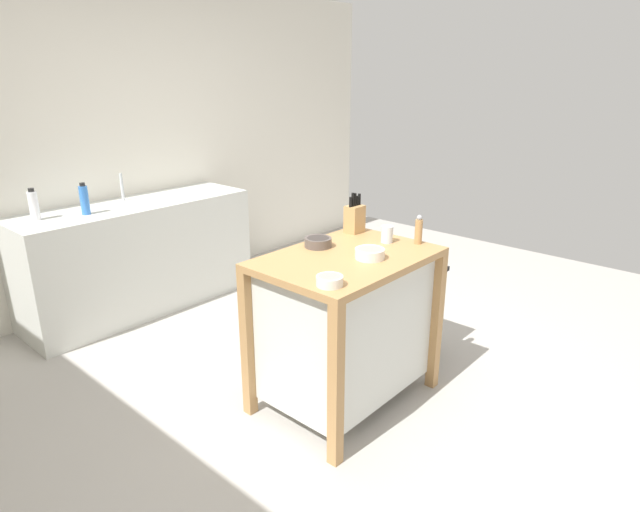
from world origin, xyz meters
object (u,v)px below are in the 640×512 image
at_px(bottle_spray_cleaner, 84,200).
at_px(sink_faucet, 122,187).
at_px(drinking_cup, 387,234).
at_px(trash_bin, 415,311).
at_px(kitchen_island, 346,321).
at_px(bowl_ceramic_wide, 330,280).
at_px(knife_block, 355,218).
at_px(pepper_grinder, 419,230).
at_px(bottle_hand_soap, 34,205).
at_px(bowl_stoneware_deep, 318,242).
at_px(bowl_ceramic_small, 370,253).

bearing_deg(bottle_spray_cleaner, sink_faucet, 26.84).
xyz_separation_m(drinking_cup, trash_bin, (0.40, 0.02, -0.64)).
height_order(kitchen_island, bowl_ceramic_wide, bowl_ceramic_wide).
bearing_deg(knife_block, trash_bin, -35.56).
relative_size(kitchen_island, drinking_cup, 10.05).
bearing_deg(knife_block, pepper_grinder, -81.41).
height_order(bowl_ceramic_wide, bottle_hand_soap, bottle_hand_soap).
distance_m(bowl_stoneware_deep, trash_bin, 0.99).
distance_m(kitchen_island, trash_bin, 0.76).
relative_size(kitchen_island, bowl_ceramic_small, 6.23).
distance_m(pepper_grinder, bottle_hand_soap, 2.63).
distance_m(trash_bin, bottle_spray_cleaner, 2.48).
xyz_separation_m(knife_block, pepper_grinder, (0.06, -0.42, -0.01)).
bearing_deg(sink_faucet, bottle_hand_soap, -172.09).
xyz_separation_m(bowl_stoneware_deep, drinking_cup, (0.33, -0.25, 0.02)).
relative_size(bowl_ceramic_wide, pepper_grinder, 0.74).
height_order(bowl_stoneware_deep, bottle_spray_cleaner, bottle_spray_cleaner).
bearing_deg(drinking_cup, bowl_ceramic_small, -162.00).
height_order(drinking_cup, trash_bin, drinking_cup).
bearing_deg(drinking_cup, trash_bin, 2.45).
distance_m(drinking_cup, bottle_hand_soap, 2.45).
height_order(drinking_cup, pepper_grinder, pepper_grinder).
bearing_deg(sink_faucet, trash_bin, -69.95).
distance_m(bowl_ceramic_small, bottle_hand_soap, 2.42).
bearing_deg(pepper_grinder, sink_faucet, 102.27).
bearing_deg(bowl_ceramic_small, drinking_cup, 18.00).
bearing_deg(trash_bin, bottle_hand_soap, 125.50).
height_order(bowl_stoneware_deep, trash_bin, bowl_stoneware_deep).
relative_size(knife_block, bottle_spray_cleaner, 1.10).
distance_m(bowl_stoneware_deep, drinking_cup, 0.42).
xyz_separation_m(bowl_ceramic_wide, bottle_spray_cleaner, (-0.09, 2.25, 0.06)).
relative_size(sink_faucet, bottle_hand_soap, 0.97).
relative_size(bowl_stoneware_deep, bowl_ceramic_wide, 1.22).
bearing_deg(bottle_hand_soap, trash_bin, -54.50).
relative_size(bowl_ceramic_wide, drinking_cup, 1.29).
distance_m(bowl_ceramic_wide, trash_bin, 1.31).
bearing_deg(bottle_hand_soap, bowl_stoneware_deep, -67.32).
height_order(kitchen_island, trash_bin, kitchen_island).
xyz_separation_m(bowl_stoneware_deep, trash_bin, (0.73, -0.23, -0.62)).
xyz_separation_m(trash_bin, sink_faucet, (-0.82, 2.25, 0.68)).
bearing_deg(kitchen_island, bottle_spray_cleaner, 103.46).
relative_size(bowl_stoneware_deep, sink_faucet, 0.71).
height_order(bowl_stoneware_deep, bowl_ceramic_small, bowl_ceramic_small).
height_order(bowl_ceramic_wide, trash_bin, bowl_ceramic_wide).
relative_size(bowl_ceramic_wide, bottle_hand_soap, 0.57).
bearing_deg(bottle_hand_soap, sink_faucet, 7.91).
bearing_deg(knife_block, bowl_ceramic_wide, -149.21).
bearing_deg(kitchen_island, bowl_ceramic_small, -71.75).
height_order(kitchen_island, bowl_stoneware_deep, bowl_stoneware_deep).
bearing_deg(pepper_grinder, bowl_stoneware_deep, 137.72).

